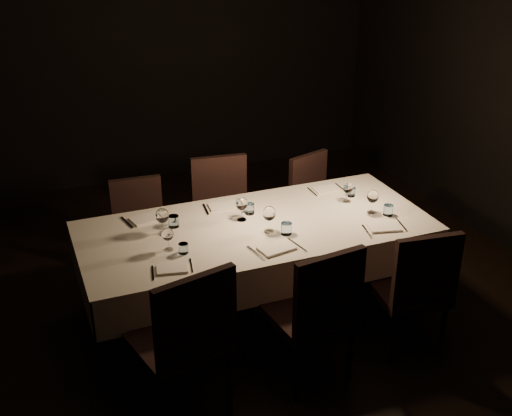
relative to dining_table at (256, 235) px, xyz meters
name	(u,v)px	position (x,y,z in m)	size (l,w,h in m)	color
room	(256,127)	(0.00, 0.00, 0.81)	(5.01, 6.01, 3.01)	black
dining_table	(256,235)	(0.00, 0.00, 0.00)	(2.52, 1.12, 0.76)	black
chair_near_left	(186,339)	(-0.77, -0.85, -0.11)	(0.61, 0.61, 1.05)	black
place_setting_near_left	(173,248)	(-0.67, -0.22, 0.14)	(0.31, 0.39, 0.16)	beige
chair_near_center	(317,310)	(0.08, -0.84, -0.14)	(0.54, 0.54, 1.00)	black
place_setting_near_center	(275,227)	(0.06, -0.22, 0.15)	(0.37, 0.41, 0.19)	beige
chair_near_right	(415,286)	(0.84, -0.80, -0.16)	(0.51, 0.51, 0.96)	black
place_setting_near_right	(380,209)	(0.89, -0.22, 0.15)	(0.35, 0.41, 0.18)	beige
chair_far_left	(140,226)	(-0.68, 0.85, -0.20)	(0.44, 0.44, 0.86)	black
place_setting_far_left	(160,218)	(-0.64, 0.22, 0.15)	(0.37, 0.41, 0.19)	beige
chair_far_center	(223,210)	(0.01, 0.78, -0.15)	(0.52, 0.52, 0.97)	black
place_setting_far_center	(238,206)	(-0.06, 0.22, 0.15)	(0.34, 0.41, 0.18)	beige
chair_far_right	(315,198)	(0.89, 0.81, -0.20)	(0.53, 0.53, 0.87)	black
place_setting_far_right	(342,189)	(0.81, 0.22, 0.14)	(0.29, 0.39, 0.16)	beige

